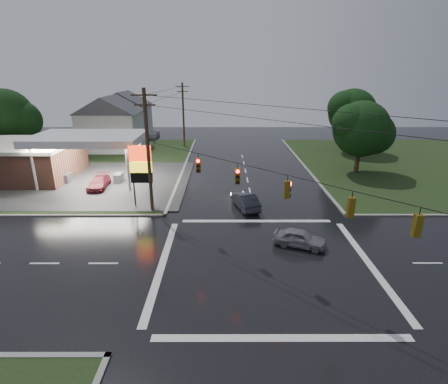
{
  "coord_description": "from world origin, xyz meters",
  "views": [
    {
      "loc": [
        -2.85,
        -20.72,
        12.36
      ],
      "look_at": [
        -2.81,
        6.06,
        3.0
      ],
      "focal_mm": 28.0,
      "sensor_mm": 36.0,
      "label": 1
    }
  ],
  "objects_px": {
    "tree_ne_near": "(363,129)",
    "tree_ne_far": "(353,113)",
    "gas_station": "(31,158)",
    "house_far": "(125,114)",
    "house_near": "(111,123)",
    "car_pump": "(99,183)",
    "pylon_sign": "(141,166)",
    "utility_pole_nw": "(148,150)",
    "car_crossing": "(300,238)",
    "car_north": "(245,201)",
    "utility_pole_n": "(183,114)",
    "tree_nw_behind": "(7,116)"
  },
  "relations": [
    {
      "from": "tree_ne_near",
      "to": "tree_ne_far",
      "type": "xyz_separation_m",
      "value": [
        3.01,
        12.0,
        0.62
      ]
    },
    {
      "from": "utility_pole_nw",
      "to": "car_crossing",
      "type": "bearing_deg",
      "value": -29.83
    },
    {
      "from": "tree_ne_near",
      "to": "car_north",
      "type": "height_order",
      "value": "tree_ne_near"
    },
    {
      "from": "house_near",
      "to": "tree_ne_near",
      "type": "bearing_deg",
      "value": -21.76
    },
    {
      "from": "utility_pole_nw",
      "to": "tree_ne_near",
      "type": "xyz_separation_m",
      "value": [
        23.64,
        12.49,
        -0.16
      ]
    },
    {
      "from": "tree_ne_near",
      "to": "car_north",
      "type": "distance_m",
      "value": 19.71
    },
    {
      "from": "pylon_sign",
      "to": "house_near",
      "type": "bearing_deg",
      "value": 112.28
    },
    {
      "from": "tree_ne_near",
      "to": "car_crossing",
      "type": "height_order",
      "value": "tree_ne_near"
    },
    {
      "from": "gas_station",
      "to": "tree_ne_near",
      "type": "height_order",
      "value": "tree_ne_near"
    },
    {
      "from": "house_near",
      "to": "tree_nw_behind",
      "type": "distance_m",
      "value": 14.33
    },
    {
      "from": "tree_nw_behind",
      "to": "tree_ne_near",
      "type": "distance_m",
      "value": 48.65
    },
    {
      "from": "gas_station",
      "to": "house_far",
      "type": "bearing_deg",
      "value": 82.5
    },
    {
      "from": "utility_pole_n",
      "to": "car_north",
      "type": "relative_size",
      "value": 2.33
    },
    {
      "from": "tree_ne_far",
      "to": "car_pump",
      "type": "distance_m",
      "value": 38.68
    },
    {
      "from": "pylon_sign",
      "to": "tree_nw_behind",
      "type": "height_order",
      "value": "tree_nw_behind"
    },
    {
      "from": "gas_station",
      "to": "utility_pole_n",
      "type": "relative_size",
      "value": 2.5
    },
    {
      "from": "car_pump",
      "to": "car_north",
      "type": "bearing_deg",
      "value": -23.4
    },
    {
      "from": "utility_pole_n",
      "to": "utility_pole_nw",
      "type": "bearing_deg",
      "value": -90.0
    },
    {
      "from": "pylon_sign",
      "to": "car_pump",
      "type": "bearing_deg",
      "value": 138.53
    },
    {
      "from": "car_crossing",
      "to": "car_north",
      "type": "bearing_deg",
      "value": 46.85
    },
    {
      "from": "pylon_sign",
      "to": "utility_pole_nw",
      "type": "relative_size",
      "value": 0.55
    },
    {
      "from": "pylon_sign",
      "to": "car_north",
      "type": "bearing_deg",
      "value": -2.49
    },
    {
      "from": "house_near",
      "to": "car_north",
      "type": "relative_size",
      "value": 2.45
    },
    {
      "from": "gas_station",
      "to": "house_near",
      "type": "bearing_deg",
      "value": 73.83
    },
    {
      "from": "utility_pole_nw",
      "to": "tree_ne_far",
      "type": "distance_m",
      "value": 36.2
    },
    {
      "from": "tree_ne_near",
      "to": "car_pump",
      "type": "xyz_separation_m",
      "value": [
        -30.71,
        -6.13,
        -4.91
      ]
    },
    {
      "from": "tree_nw_behind",
      "to": "tree_ne_far",
      "type": "xyz_separation_m",
      "value": [
        50.99,
        4.0,
        -0.0
      ]
    },
    {
      "from": "pylon_sign",
      "to": "utility_pole_nw",
      "type": "height_order",
      "value": "utility_pole_nw"
    },
    {
      "from": "utility_pole_n",
      "to": "tree_ne_near",
      "type": "relative_size",
      "value": 1.17
    },
    {
      "from": "gas_station",
      "to": "pylon_sign",
      "type": "bearing_deg",
      "value": -31.22
    },
    {
      "from": "car_north",
      "to": "car_pump",
      "type": "distance_m",
      "value": 16.79
    },
    {
      "from": "utility_pole_nw",
      "to": "utility_pole_n",
      "type": "distance_m",
      "value": 28.5
    },
    {
      "from": "pylon_sign",
      "to": "tree_ne_far",
      "type": "height_order",
      "value": "tree_ne_far"
    },
    {
      "from": "tree_nw_behind",
      "to": "tree_ne_far",
      "type": "relative_size",
      "value": 1.02
    },
    {
      "from": "pylon_sign",
      "to": "utility_pole_nw",
      "type": "distance_m",
      "value": 2.22
    },
    {
      "from": "tree_ne_far",
      "to": "car_north",
      "type": "bearing_deg",
      "value": -126.89
    },
    {
      "from": "gas_station",
      "to": "house_far",
      "type": "xyz_separation_m",
      "value": [
        3.73,
        28.3,
        1.86
      ]
    },
    {
      "from": "tree_ne_near",
      "to": "tree_ne_far",
      "type": "relative_size",
      "value": 0.92
    },
    {
      "from": "utility_pole_nw",
      "to": "car_north",
      "type": "bearing_deg",
      "value": 3.8
    },
    {
      "from": "pylon_sign",
      "to": "utility_pole_n",
      "type": "relative_size",
      "value": 0.57
    },
    {
      "from": "utility_pole_nw",
      "to": "house_far",
      "type": "relative_size",
      "value": 1.0
    },
    {
      "from": "tree_ne_near",
      "to": "house_near",
      "type": "bearing_deg",
      "value": 158.24
    },
    {
      "from": "house_near",
      "to": "car_pump",
      "type": "height_order",
      "value": "house_near"
    },
    {
      "from": "house_far",
      "to": "car_pump",
      "type": "height_order",
      "value": "house_far"
    },
    {
      "from": "utility_pole_nw",
      "to": "car_crossing",
      "type": "xyz_separation_m",
      "value": [
        12.29,
        -7.05,
        -5.07
      ]
    },
    {
      "from": "utility_pole_nw",
      "to": "utility_pole_n",
      "type": "bearing_deg",
      "value": 90.0
    },
    {
      "from": "tree_ne_near",
      "to": "utility_pole_nw",
      "type": "bearing_deg",
      "value": -152.14
    },
    {
      "from": "pylon_sign",
      "to": "tree_ne_far",
      "type": "distance_m",
      "value": 36.35
    },
    {
      "from": "house_near",
      "to": "car_pump",
      "type": "relative_size",
      "value": 2.47
    },
    {
      "from": "house_near",
      "to": "tree_nw_behind",
      "type": "xyz_separation_m",
      "value": [
        -12.89,
        -6.01,
        1.77
      ]
    }
  ]
}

